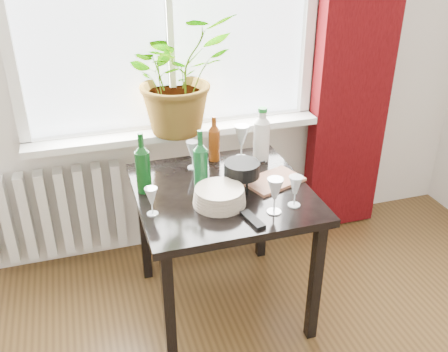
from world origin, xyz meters
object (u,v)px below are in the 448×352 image
object	(u,v)px
bottle_amber	(214,138)
wineglass_front_left	(152,201)
wineglass_back_left	(192,155)
plate_stack	(219,196)
wine_bottle_right	(201,159)
tv_remote	(252,220)
cleaning_bottle	(262,134)
wineglass_far_right	(295,191)
potted_plant	(178,74)
cutting_board	(273,181)
radiator	(55,213)
wineglass_front_right	(275,195)
table	(223,205)
wineglass_back_center	(241,142)
fondue_pot	(242,175)
wine_bottle_left	(143,163)

from	to	relation	value
bottle_amber	wineglass_front_left	size ratio (longest dim) A/B	1.86
wineglass_back_left	plate_stack	world-z (taller)	wineglass_back_left
wine_bottle_right	tv_remote	size ratio (longest dim) A/B	1.99
cleaning_bottle	wineglass_far_right	bearing A→B (deg)	-93.05
potted_plant	bottle_amber	size ratio (longest dim) A/B	2.55
potted_plant	cutting_board	world-z (taller)	potted_plant
wineglass_front_left	radiator	bearing A→B (deg)	122.17
bottle_amber	cleaning_bottle	size ratio (longest dim) A/B	0.83
plate_stack	potted_plant	bearing A→B (deg)	92.66
cleaning_bottle	wineglass_front_right	world-z (taller)	cleaning_bottle
cutting_board	table	bearing A→B (deg)	178.96
wineglass_front_left	cutting_board	distance (m)	0.66
cleaning_bottle	radiator	bearing A→B (deg)	162.25
wineglass_front_right	wineglass_back_center	size ratio (longest dim) A/B	0.89
wineglass_back_center	wineglass_front_left	size ratio (longest dim) A/B	1.44
wineglass_front_right	wineglass_front_left	world-z (taller)	wineglass_front_right
cleaning_bottle	wineglass_back_left	distance (m)	0.39
potted_plant	wineglass_far_right	bearing A→B (deg)	-65.79
wine_bottle_right	wineglass_back_left	world-z (taller)	wine_bottle_right
cleaning_bottle	cutting_board	world-z (taller)	cleaning_bottle
potted_plant	bottle_amber	distance (m)	0.40
wine_bottle_right	wineglass_front_left	size ratio (longest dim) A/B	2.21
wineglass_back_left	radiator	bearing A→B (deg)	154.86
radiator	wineglass_back_left	world-z (taller)	wineglass_back_left
table	wineglass_front_right	world-z (taller)	wineglass_front_right
wineglass_back_center	plate_stack	distance (m)	0.51
wineglass_front_right	fondue_pot	size ratio (longest dim) A/B	0.87
bottle_amber	tv_remote	world-z (taller)	bottle_amber
bottle_amber	fondue_pot	xyz separation A→B (m)	(0.04, -0.34, -0.06)
wineglass_front_right	wineglass_far_right	xyz separation A→B (m)	(0.11, 0.03, -0.01)
bottle_amber	wineglass_far_right	size ratio (longest dim) A/B	1.64
wineglass_front_left	plate_stack	bearing A→B (deg)	-0.11
wine_bottle_right	tv_remote	bearing A→B (deg)	-69.42
potted_plant	fondue_pot	bearing A→B (deg)	-71.95
wineglass_front_left	cutting_board	xyz separation A→B (m)	(0.64, 0.12, -0.06)
wineglass_front_right	wineglass_back_left	xyz separation A→B (m)	(-0.25, 0.55, -0.01)
plate_stack	fondue_pot	size ratio (longest dim) A/B	1.24
wine_bottle_right	tv_remote	world-z (taller)	wine_bottle_right
fondue_pot	wineglass_front_left	bearing A→B (deg)	-168.30
plate_stack	wineglass_front_right	bearing A→B (deg)	-33.68
radiator	wineglass_far_right	distance (m)	1.49
potted_plant	wineglass_front_left	world-z (taller)	potted_plant
bottle_amber	fondue_pot	bearing A→B (deg)	-82.78
wine_bottle_left	bottle_amber	world-z (taller)	wine_bottle_left
wineglass_far_right	radiator	bearing A→B (deg)	142.04
radiator	wine_bottle_left	size ratio (longest dim) A/B	2.56
cleaning_bottle	plate_stack	size ratio (longest dim) A/B	1.23
wine_bottle_right	plate_stack	bearing A→B (deg)	-77.37
potted_plant	wineglass_front_left	distance (m)	0.83
radiator	wineglass_back_center	distance (m)	1.19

